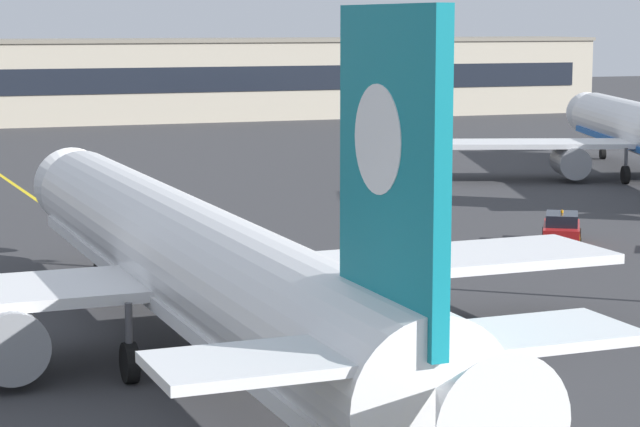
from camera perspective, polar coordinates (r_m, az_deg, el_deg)
name	(u,v)px	position (r m, az deg, el deg)	size (l,w,h in m)	color
taxiway_centreline	(128,263)	(61.05, -8.53, -2.19)	(0.30, 180.00, 0.01)	yellow
airliner_foreground	(192,262)	(42.76, -5.74, -2.16)	(32.14, 41.48, 11.65)	white
service_car_third	(562,230)	(66.29, 10.71, -0.72)	(3.70, 4.53, 1.79)	red
safety_cone_by_nose_gear	(131,267)	(58.77, -8.44, -2.35)	(0.44, 0.44, 0.55)	orange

